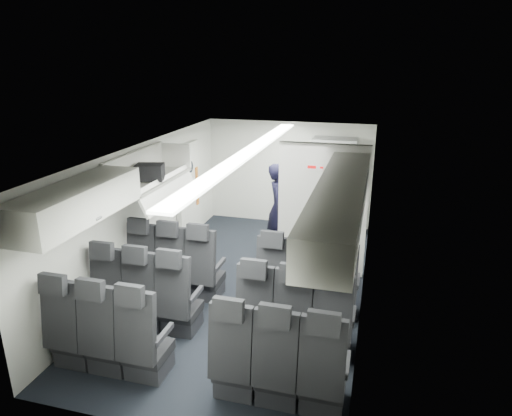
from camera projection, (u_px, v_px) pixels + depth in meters
The scene contains 14 objects.
cabin_shell at pixel (249, 218), 6.73m from camera, with size 3.41×6.01×2.16m.
seat_row_front at pixel (239, 278), 6.47m from camera, with size 3.33×0.56×1.24m.
seat_row_mid at pixel (217, 310), 5.65m from camera, with size 3.33×0.56×1.24m.
seat_row_rear at pixel (188, 353), 4.82m from camera, with size 3.33×0.56×1.24m.
overhead_bin_left_rear at pixel (76, 203), 5.02m from camera, with size 0.53×1.80×0.40m.
overhead_bin_left_front_open at pixel (149, 175), 6.67m from camera, with size 0.64×1.70×0.72m.
overhead_bin_right_rear at pixel (332, 226), 4.32m from camera, with size 0.53×1.80×0.40m.
overhead_bin_right_front at pixel (347, 180), 5.92m from camera, with size 0.53×1.70×0.40m.
bulkhead_partition at pixel (322, 210), 7.24m from camera, with size 1.40×0.15×2.13m.
galley_unit at pixel (333, 186), 9.04m from camera, with size 0.85×0.52×1.90m.
boarding_door at pixel (188, 192), 8.61m from camera, with size 0.12×1.27×1.86m.
flight_attendant at pixel (279, 208), 8.17m from camera, with size 0.59×0.39×1.62m, color black.
carry_on_bag at pixel (150, 172), 6.54m from camera, with size 0.39×0.27×0.23m, color black.
papers at pixel (289, 197), 8.00m from camera, with size 0.19×0.02×0.13m, color white.
Camera 1 is at (1.76, -6.09, 3.38)m, focal length 32.00 mm.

